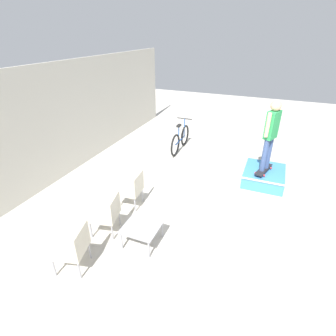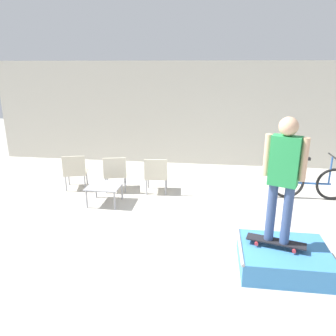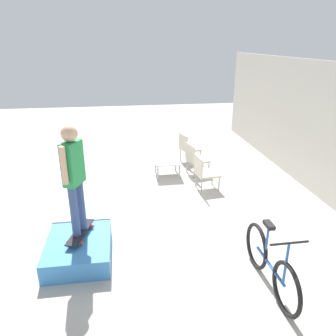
{
  "view_description": "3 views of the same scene",
  "coord_description": "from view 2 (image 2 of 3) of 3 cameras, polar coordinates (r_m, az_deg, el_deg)",
  "views": [
    {
      "loc": [
        -5.01,
        -0.59,
        3.69
      ],
      "look_at": [
        -0.1,
        1.45,
        0.87
      ],
      "focal_mm": 28.0,
      "sensor_mm": 36.0,
      "label": 1
    },
    {
      "loc": [
        0.59,
        -4.98,
        2.87
      ],
      "look_at": [
        -0.28,
        1.39,
        0.85
      ],
      "focal_mm": 35.0,
      "sensor_mm": 36.0,
      "label": 2
    },
    {
      "loc": [
        6.44,
        0.18,
        3.39
      ],
      "look_at": [
        0.02,
        1.12,
        0.86
      ],
      "focal_mm": 35.0,
      "sensor_mm": 36.0,
      "label": 3
    }
  ],
  "objects": [
    {
      "name": "patio_chair_right",
      "position": [
        7.58,
        -2.06,
        -0.99
      ],
      "size": [
        0.57,
        0.57,
        0.86
      ],
      "rotation": [
        0.0,
        0.0,
        3.24
      ],
      "color": "#99999E",
      "rests_on": "ground_plane"
    },
    {
      "name": "ground_plane",
      "position": [
        5.78,
        0.87,
        -12.32
      ],
      "size": [
        24.0,
        24.0,
        0.0
      ],
      "primitive_type": "plane",
      "color": "#B7B2A8"
    },
    {
      "name": "patio_chair_center",
      "position": [
        7.8,
        -9.17,
        -0.67
      ],
      "size": [
        0.63,
        0.63,
        0.86
      ],
      "rotation": [
        0.0,
        0.0,
        3.38
      ],
      "color": "#99999E",
      "rests_on": "ground_plane"
    },
    {
      "name": "patio_chair_left",
      "position": [
        8.14,
        -15.86,
        -0.36
      ],
      "size": [
        0.64,
        0.64,
        0.86
      ],
      "rotation": [
        0.0,
        0.0,
        3.41
      ],
      "color": "#99999E",
      "rests_on": "ground_plane"
    },
    {
      "name": "coffee_table",
      "position": [
        7.16,
        -11.01,
        -3.36
      ],
      "size": [
        0.7,
        0.67,
        0.41
      ],
      "color": "#9E9EA3",
      "rests_on": "ground_plane"
    },
    {
      "name": "person_skater",
      "position": [
        4.71,
        19.51,
        -0.44
      ],
      "size": [
        0.53,
        0.33,
        1.81
      ],
      "rotation": [
        0.0,
        0.0,
        -0.4
      ],
      "color": "#384C7A",
      "rests_on": "skateboard_on_ramp"
    },
    {
      "name": "skateboard_on_ramp",
      "position": [
        5.13,
        18.27,
        -12.07
      ],
      "size": [
        0.86,
        0.41,
        0.07
      ],
      "rotation": [
        0.0,
        0.0,
        -0.26
      ],
      "color": "black",
      "rests_on": "skate_ramp_box"
    },
    {
      "name": "bicycle",
      "position": [
        7.92,
        23.53,
        -2.32
      ],
      "size": [
        1.71,
        0.52,
        1.02
      ],
      "rotation": [
        0.0,
        0.0,
        0.01
      ],
      "color": "black",
      "rests_on": "ground_plane"
    },
    {
      "name": "skate_ramp_box",
      "position": [
        5.25,
        19.41,
        -14.63
      ],
      "size": [
        1.29,
        1.04,
        0.36
      ],
      "color": "#3D84C6",
      "rests_on": "ground_plane"
    },
    {
      "name": "house_wall_back",
      "position": [
        9.74,
        4.23,
        9.32
      ],
      "size": [
        12.0,
        0.06,
        3.0
      ],
      "color": "beige",
      "rests_on": "ground_plane"
    }
  ]
}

